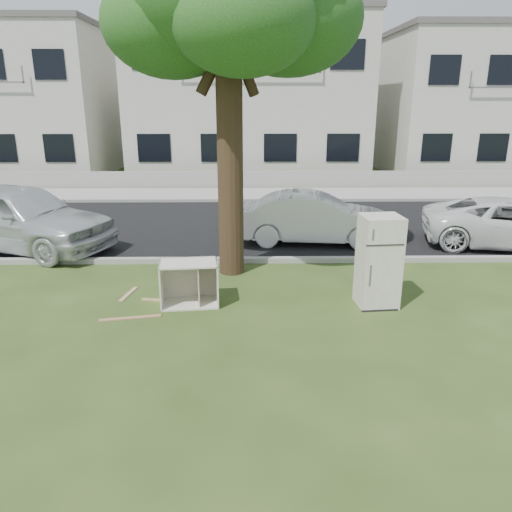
{
  "coord_description": "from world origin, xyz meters",
  "views": [
    {
      "loc": [
        -0.02,
        -8.7,
        3.73
      ],
      "look_at": [
        0.12,
        0.6,
        0.75
      ],
      "focal_mm": 35.0,
      "sensor_mm": 36.0,
      "label": 1
    }
  ],
  "objects_px": {
    "car_center": "(315,218)",
    "car_left": "(19,217)",
    "cabinet": "(189,283)",
    "fridge": "(379,261)"
  },
  "relations": [
    {
      "from": "cabinet",
      "to": "car_left",
      "type": "height_order",
      "value": "car_left"
    },
    {
      "from": "car_center",
      "to": "car_left",
      "type": "relative_size",
      "value": 0.81
    },
    {
      "from": "cabinet",
      "to": "car_left",
      "type": "xyz_separation_m",
      "value": [
        -4.67,
        3.62,
        0.43
      ]
    },
    {
      "from": "fridge",
      "to": "cabinet",
      "type": "xyz_separation_m",
      "value": [
        -3.49,
        0.08,
        -0.44
      ]
    },
    {
      "from": "cabinet",
      "to": "car_center",
      "type": "xyz_separation_m",
      "value": [
        2.86,
        4.12,
        0.25
      ]
    },
    {
      "from": "cabinet",
      "to": "car_center",
      "type": "distance_m",
      "value": 5.02
    },
    {
      "from": "fridge",
      "to": "car_left",
      "type": "height_order",
      "value": "fridge"
    },
    {
      "from": "car_center",
      "to": "fridge",
      "type": "bearing_deg",
      "value": -165.45
    },
    {
      "from": "cabinet",
      "to": "car_center",
      "type": "bearing_deg",
      "value": 49.83
    },
    {
      "from": "fridge",
      "to": "cabinet",
      "type": "relative_size",
      "value": 1.6
    }
  ]
}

